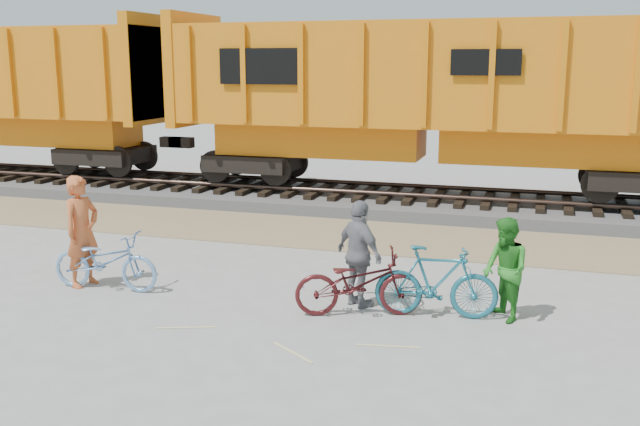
{
  "coord_description": "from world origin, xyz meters",
  "views": [
    {
      "loc": [
        3.85,
        -9.69,
        3.84
      ],
      "look_at": [
        0.35,
        1.5,
        1.35
      ],
      "focal_mm": 40.0,
      "sensor_mm": 36.0,
      "label": 1
    }
  ],
  "objects_px": {
    "bicycle_teal": "(436,282)",
    "bicycle_maroon": "(359,283)",
    "bicycle_blue": "(105,261)",
    "person_woman": "(359,254)",
    "person_solo": "(82,231)",
    "hopper_car_center": "(434,95)",
    "person_man": "(505,270)"
  },
  "relations": [
    {
      "from": "hopper_car_center",
      "to": "bicycle_teal",
      "type": "height_order",
      "value": "hopper_car_center"
    },
    {
      "from": "bicycle_maroon",
      "to": "person_solo",
      "type": "relative_size",
      "value": 1.01
    },
    {
      "from": "hopper_car_center",
      "to": "person_woman",
      "type": "bearing_deg",
      "value": -89.29
    },
    {
      "from": "bicycle_teal",
      "to": "bicycle_maroon",
      "type": "xyz_separation_m",
      "value": [
        -1.15,
        -0.26,
        -0.04
      ]
    },
    {
      "from": "hopper_car_center",
      "to": "bicycle_teal",
      "type": "relative_size",
      "value": 7.49
    },
    {
      "from": "hopper_car_center",
      "to": "person_man",
      "type": "height_order",
      "value": "hopper_car_center"
    },
    {
      "from": "bicycle_maroon",
      "to": "bicycle_blue",
      "type": "bearing_deg",
      "value": 71.43
    },
    {
      "from": "person_solo",
      "to": "person_man",
      "type": "xyz_separation_m",
      "value": [
        7.11,
        0.42,
        -0.18
      ]
    },
    {
      "from": "bicycle_teal",
      "to": "bicycle_blue",
      "type": "bearing_deg",
      "value": 85.64
    },
    {
      "from": "person_man",
      "to": "hopper_car_center",
      "type": "bearing_deg",
      "value": 162.89
    },
    {
      "from": "person_solo",
      "to": "bicycle_maroon",
      "type": "bearing_deg",
      "value": -78.68
    },
    {
      "from": "bicycle_blue",
      "to": "bicycle_teal",
      "type": "distance_m",
      "value": 5.62
    },
    {
      "from": "bicycle_maroon",
      "to": "person_man",
      "type": "xyz_separation_m",
      "value": [
        2.15,
        0.46,
        0.27
      ]
    },
    {
      "from": "bicycle_maroon",
      "to": "hopper_car_center",
      "type": "bearing_deg",
      "value": -17.97
    },
    {
      "from": "bicycle_blue",
      "to": "person_solo",
      "type": "bearing_deg",
      "value": 75.0
    },
    {
      "from": "bicycle_maroon",
      "to": "person_man",
      "type": "distance_m",
      "value": 2.21
    },
    {
      "from": "bicycle_teal",
      "to": "person_solo",
      "type": "height_order",
      "value": "person_solo"
    },
    {
      "from": "person_solo",
      "to": "person_woman",
      "type": "relative_size",
      "value": 1.13
    },
    {
      "from": "person_solo",
      "to": "person_woman",
      "type": "xyz_separation_m",
      "value": [
        4.87,
        0.36,
        -0.11
      ]
    },
    {
      "from": "person_woman",
      "to": "bicycle_blue",
      "type": "bearing_deg",
      "value": 43.19
    },
    {
      "from": "person_woman",
      "to": "person_man",
      "type": "bearing_deg",
      "value": -141.18
    },
    {
      "from": "hopper_car_center",
      "to": "bicycle_blue",
      "type": "bearing_deg",
      "value": -116.48
    },
    {
      "from": "bicycle_teal",
      "to": "person_solo",
      "type": "bearing_deg",
      "value": 84.44
    },
    {
      "from": "person_solo",
      "to": "hopper_car_center",
      "type": "bearing_deg",
      "value": -17.58
    },
    {
      "from": "person_woman",
      "to": "person_solo",
      "type": "bearing_deg",
      "value": 41.4
    },
    {
      "from": "person_solo",
      "to": "bicycle_blue",
      "type": "bearing_deg",
      "value": -89.51
    },
    {
      "from": "person_man",
      "to": "person_woman",
      "type": "relative_size",
      "value": 0.91
    },
    {
      "from": "bicycle_teal",
      "to": "person_man",
      "type": "height_order",
      "value": "person_man"
    },
    {
      "from": "hopper_car_center",
      "to": "person_solo",
      "type": "relative_size",
      "value": 7.19
    },
    {
      "from": "bicycle_blue",
      "to": "person_woman",
      "type": "height_order",
      "value": "person_woman"
    },
    {
      "from": "bicycle_blue",
      "to": "person_woman",
      "type": "bearing_deg",
      "value": -87.7
    },
    {
      "from": "bicycle_teal",
      "to": "person_solo",
      "type": "distance_m",
      "value": 6.13
    }
  ]
}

